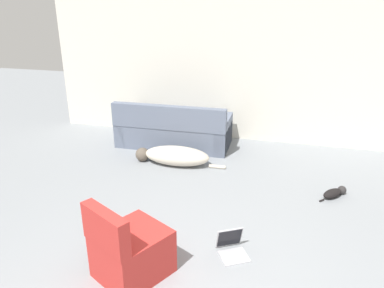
{
  "coord_description": "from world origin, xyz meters",
  "views": [
    {
      "loc": [
        0.66,
        -1.99,
        2.58
      ],
      "look_at": [
        -0.52,
        2.5,
        0.73
      ],
      "focal_mm": 35.0,
      "sensor_mm": 36.0,
      "label": 1
    }
  ],
  "objects_px": {
    "couch": "(174,131)",
    "cat": "(335,193)",
    "dog": "(175,156)",
    "laptop_open": "(231,245)",
    "side_chair": "(130,251)"
  },
  "relations": [
    {
      "from": "couch",
      "to": "side_chair",
      "type": "height_order",
      "value": "couch"
    },
    {
      "from": "couch",
      "to": "side_chair",
      "type": "distance_m",
      "value": 3.47
    },
    {
      "from": "cat",
      "to": "laptop_open",
      "type": "bearing_deg",
      "value": -172.9
    },
    {
      "from": "couch",
      "to": "cat",
      "type": "distance_m",
      "value": 2.99
    },
    {
      "from": "couch",
      "to": "dog",
      "type": "xyz_separation_m",
      "value": [
        0.26,
        -0.8,
        -0.13
      ]
    },
    {
      "from": "dog",
      "to": "side_chair",
      "type": "xyz_separation_m",
      "value": [
        0.36,
        -2.61,
        0.14
      ]
    },
    {
      "from": "dog",
      "to": "cat",
      "type": "bearing_deg",
      "value": 167.97
    },
    {
      "from": "dog",
      "to": "side_chair",
      "type": "distance_m",
      "value": 2.64
    },
    {
      "from": "laptop_open",
      "to": "side_chair",
      "type": "relative_size",
      "value": 0.5
    },
    {
      "from": "couch",
      "to": "laptop_open",
      "type": "bearing_deg",
      "value": 117.51
    },
    {
      "from": "cat",
      "to": "laptop_open",
      "type": "relative_size",
      "value": 0.94
    },
    {
      "from": "dog",
      "to": "laptop_open",
      "type": "distance_m",
      "value": 2.37
    },
    {
      "from": "dog",
      "to": "couch",
      "type": "bearing_deg",
      "value": -73.17
    },
    {
      "from": "couch",
      "to": "laptop_open",
      "type": "relative_size",
      "value": 4.76
    },
    {
      "from": "dog",
      "to": "cat",
      "type": "xyz_separation_m",
      "value": [
        2.44,
        -0.47,
        -0.09
      ]
    }
  ]
}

